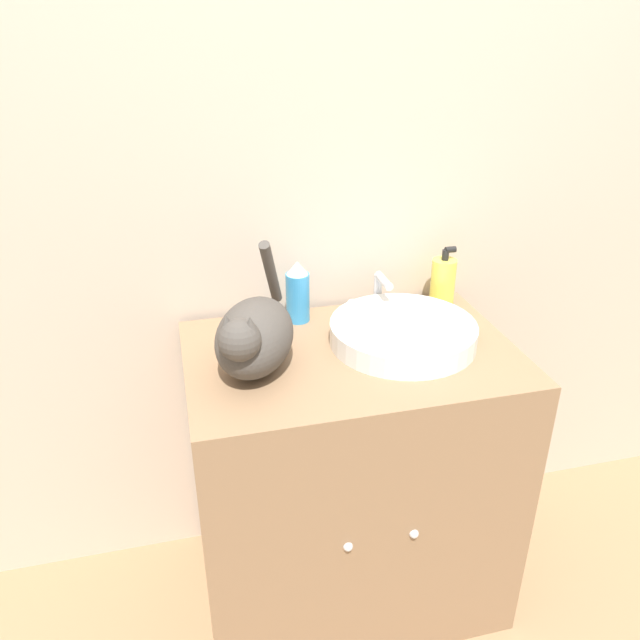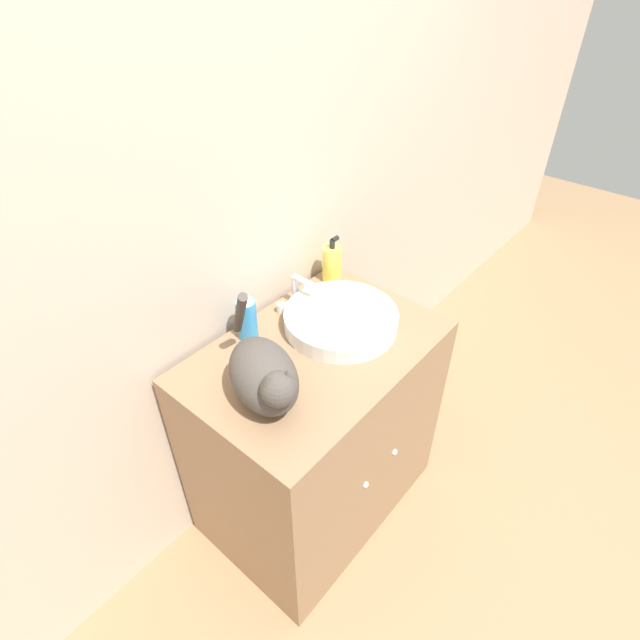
# 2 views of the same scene
# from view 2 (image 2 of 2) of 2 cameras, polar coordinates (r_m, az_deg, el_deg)

# --- Properties ---
(ground_plane) EXTENTS (8.00, 8.00, 0.00)m
(ground_plane) POSITION_cam_2_polar(r_m,az_deg,el_deg) (2.13, 5.88, -23.42)
(ground_plane) COLOR #997551
(wall_back) EXTENTS (6.00, 0.05, 2.50)m
(wall_back) POSITION_cam_2_polar(r_m,az_deg,el_deg) (1.54, -9.92, 14.05)
(wall_back) COLOR #C6B29E
(wall_back) RESTS_ON ground_plane
(vanity_cabinet) EXTENTS (0.84, 0.57, 0.82)m
(vanity_cabinet) POSITION_cam_2_polar(r_m,az_deg,el_deg) (1.88, -0.36, -12.74)
(vanity_cabinet) COLOR #8C6B4C
(vanity_cabinet) RESTS_ON ground_plane
(sink_basin) EXTENTS (0.38, 0.38, 0.06)m
(sink_basin) POSITION_cam_2_polar(r_m,az_deg,el_deg) (1.65, 2.40, 0.08)
(sink_basin) COLOR white
(sink_basin) RESTS_ON vanity_cabinet
(faucet) EXTENTS (0.18, 0.11, 0.12)m
(faucet) POSITION_cam_2_polar(r_m,az_deg,el_deg) (1.74, -2.58, 3.27)
(faucet) COLOR silver
(faucet) RESTS_ON vanity_cabinet
(cat) EXTENTS (0.27, 0.39, 0.28)m
(cat) POSITION_cam_2_polar(r_m,az_deg,el_deg) (1.37, -6.37, -6.29)
(cat) COLOR #47423D
(cat) RESTS_ON vanity_cabinet
(soap_bottle) EXTENTS (0.07, 0.07, 0.18)m
(soap_bottle) POSITION_cam_2_polar(r_m,az_deg,el_deg) (1.86, 1.38, 6.48)
(soap_bottle) COLOR #EADB4C
(soap_bottle) RESTS_ON vanity_cabinet
(spray_bottle) EXTENTS (0.07, 0.07, 0.17)m
(spray_bottle) POSITION_cam_2_polar(r_m,az_deg,el_deg) (1.59, -8.39, 0.49)
(spray_bottle) COLOR #338CCC
(spray_bottle) RESTS_ON vanity_cabinet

